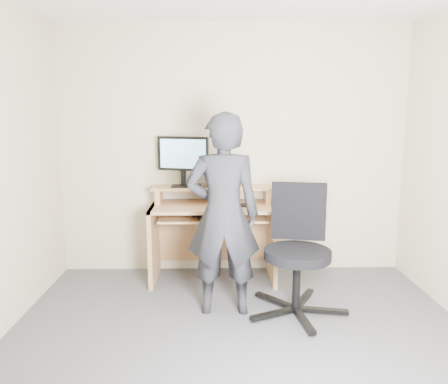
{
  "coord_description": "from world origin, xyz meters",
  "views": [
    {
      "loc": [
        -0.18,
        -2.68,
        1.62
      ],
      "look_at": [
        -0.1,
        1.05,
        0.95
      ],
      "focal_mm": 35.0,
      "sensor_mm": 36.0,
      "label": 1
    }
  ],
  "objects_px": {
    "monitor": "(183,157)",
    "office_chair": "(298,245)",
    "desk": "(213,223)",
    "person": "(223,215)"
  },
  "relations": [
    {
      "from": "monitor",
      "to": "office_chair",
      "type": "distance_m",
      "value": 1.44
    },
    {
      "from": "desk",
      "to": "office_chair",
      "type": "height_order",
      "value": "office_chair"
    },
    {
      "from": "desk",
      "to": "office_chair",
      "type": "bearing_deg",
      "value": -48.31
    },
    {
      "from": "desk",
      "to": "person",
      "type": "relative_size",
      "value": 0.73
    },
    {
      "from": "monitor",
      "to": "office_chair",
      "type": "bearing_deg",
      "value": -22.57
    },
    {
      "from": "desk",
      "to": "office_chair",
      "type": "xyz_separation_m",
      "value": [
        0.7,
        -0.78,
        0.01
      ]
    },
    {
      "from": "monitor",
      "to": "person",
      "type": "distance_m",
      "value": 0.99
    },
    {
      "from": "office_chair",
      "to": "person",
      "type": "relative_size",
      "value": 0.63
    },
    {
      "from": "desk",
      "to": "monitor",
      "type": "distance_m",
      "value": 0.72
    },
    {
      "from": "monitor",
      "to": "office_chair",
      "type": "relative_size",
      "value": 0.49
    }
  ]
}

